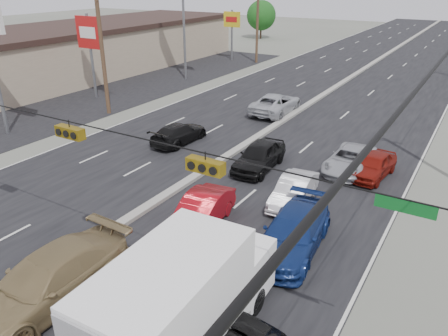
{
  "coord_description": "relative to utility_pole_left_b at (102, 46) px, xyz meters",
  "views": [
    {
      "loc": [
        12.16,
        -8.44,
        9.9
      ],
      "look_at": [
        3.18,
        6.4,
        2.2
      ],
      "focal_mm": 35.0,
      "sensor_mm": 36.0,
      "label": 1
    }
  ],
  "objects": [
    {
      "name": "queue_car_c",
      "position": [
        19.2,
        -1.12,
        -4.48
      ],
      "size": [
        2.15,
        4.56,
        1.26
      ],
      "primitive_type": "imported",
      "rotation": [
        0.0,
        0.0,
        -0.01
      ],
      "color": "#A2A4AA",
      "rests_on": "ground"
    },
    {
      "name": "parking_lot",
      "position": [
        -4.5,
        10.0,
        -5.11
      ],
      "size": [
        10.0,
        42.0,
        0.02
      ],
      "primitive_type": "cube",
      "color": "black",
      "rests_on": "ground"
    },
    {
      "name": "ground",
      "position": [
        12.5,
        -15.0,
        -5.11
      ],
      "size": [
        200.0,
        200.0,
        0.0
      ],
      "primitive_type": "plane",
      "color": "#606356",
      "rests_on": "ground"
    },
    {
      "name": "pole_sign_mid",
      "position": [
        -4.5,
        3.0,
        0.01
      ],
      "size": [
        2.6,
        0.25,
        7.0
      ],
      "color": "slate",
      "rests_on": "ground"
    },
    {
      "name": "tree_left_far",
      "position": [
        -9.5,
        45.0,
        -1.39
      ],
      "size": [
        4.8,
        4.8,
        6.12
      ],
      "color": "#382619",
      "rests_on": "ground"
    },
    {
      "name": "utility_pole_left_b",
      "position": [
        0.0,
        0.0,
        0.0
      ],
      "size": [
        1.6,
        0.3,
        10.0
      ],
      "color": "#422D1E",
      "rests_on": "ground"
    },
    {
      "name": "queue_car_a",
      "position": [
        14.82,
        -3.43,
        -4.35
      ],
      "size": [
        2.02,
        4.53,
        1.51
      ],
      "primitive_type": "imported",
      "rotation": [
        0.0,
        0.0,
        0.05
      ],
      "color": "black",
      "rests_on": "ground"
    },
    {
      "name": "road_surface",
      "position": [
        12.5,
        15.0,
        -5.11
      ],
      "size": [
        20.0,
        160.0,
        0.02
      ],
      "primitive_type": "cube",
      "color": "black",
      "rests_on": "ground"
    },
    {
      "name": "tan_sedan",
      "position": [
        13.9,
        -16.62,
        -4.26
      ],
      "size": [
        2.52,
        5.92,
        1.7
      ],
      "primitive_type": "imported",
      "rotation": [
        0.0,
        0.0,
        -0.02
      ],
      "color": "olive",
      "rests_on": "ground"
    },
    {
      "name": "center_median",
      "position": [
        12.5,
        15.0,
        -5.01
      ],
      "size": [
        0.5,
        160.0,
        0.2
      ],
      "primitive_type": "cube",
      "color": "gray",
      "rests_on": "ground"
    },
    {
      "name": "queue_car_b",
      "position": [
        18.04,
        -6.19,
        -4.46
      ],
      "size": [
        1.69,
        4.02,
        1.29
      ],
      "primitive_type": "imported",
      "rotation": [
        0.0,
        0.0,
        0.08
      ],
      "color": "silver",
      "rests_on": "ground"
    },
    {
      "name": "queue_car_d",
      "position": [
        19.5,
        -9.73,
        -4.35
      ],
      "size": [
        2.61,
        5.37,
        1.51
      ],
      "primitive_type": "imported",
      "rotation": [
        0.0,
        0.0,
        0.1
      ],
      "color": "navy",
      "rests_on": "ground"
    },
    {
      "name": "pole_sign_far",
      "position": [
        -3.5,
        25.0,
        -0.7
      ],
      "size": [
        2.2,
        0.25,
        6.0
      ],
      "color": "slate",
      "rests_on": "ground"
    },
    {
      "name": "oncoming_near",
      "position": [
        8.59,
        -2.41,
        -4.47
      ],
      "size": [
        1.85,
        4.42,
        1.27
      ],
      "primitive_type": "imported",
      "rotation": [
        0.0,
        0.0,
        3.13
      ],
      "color": "black",
      "rests_on": "ground"
    },
    {
      "name": "queue_car_e",
      "position": [
        20.5,
        -1.25,
        -4.46
      ],
      "size": [
        1.97,
        3.97,
        1.3
      ],
      "primitive_type": "imported",
      "rotation": [
        0.0,
        0.0,
        -0.12
      ],
      "color": "maroon",
      "rests_on": "ground"
    },
    {
      "name": "strip_mall",
      "position": [
        -13.5,
        10.0,
        -2.81
      ],
      "size": [
        12.0,
        42.0,
        4.6
      ],
      "primitive_type": "cube",
      "color": "tan",
      "rests_on": "ground"
    },
    {
      "name": "red_sedan",
      "position": [
        15.5,
        -10.21,
        -4.39
      ],
      "size": [
        2.09,
        4.49,
        1.43
      ],
      "primitive_type": "imported",
      "rotation": [
        0.0,
        0.0,
        0.14
      ],
      "color": "#9D0912",
      "rests_on": "ground"
    },
    {
      "name": "box_truck",
      "position": [
        18.91,
        -16.03,
        -3.32
      ],
      "size": [
        2.65,
        6.96,
        3.49
      ],
      "rotation": [
        0.0,
        0.0,
        0.04
      ],
      "color": "black",
      "rests_on": "ground"
    },
    {
      "name": "utility_pole_left_c",
      "position": [
        0.0,
        25.0,
        0.0
      ],
      "size": [
        1.6,
        0.3,
        10.0
      ],
      "color": "#422D1E",
      "rests_on": "ground"
    },
    {
      "name": "traffic_signals",
      "position": [
        13.9,
        -15.0,
        0.39
      ],
      "size": [
        25.0,
        0.3,
        0.54
      ],
      "color": "black",
      "rests_on": "ground"
    },
    {
      "name": "oncoming_far",
      "position": [
        11.1,
        6.7,
        -4.34
      ],
      "size": [
        2.71,
        5.6,
        1.54
      ],
      "primitive_type": "imported",
      "rotation": [
        0.0,
        0.0,
        3.17
      ],
      "color": "#B0B3B8",
      "rests_on": "ground"
    }
  ]
}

